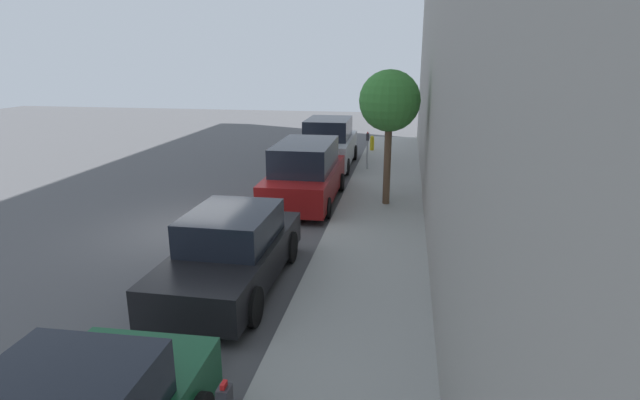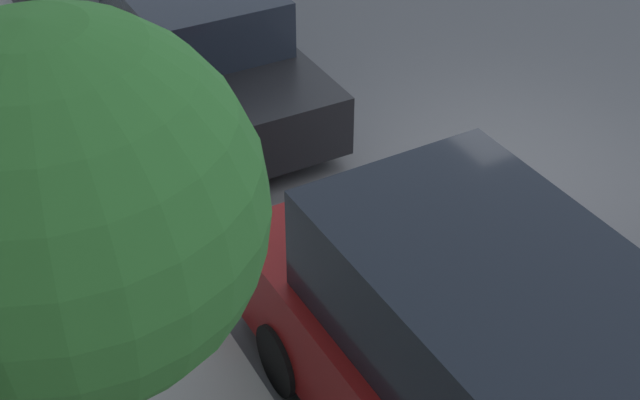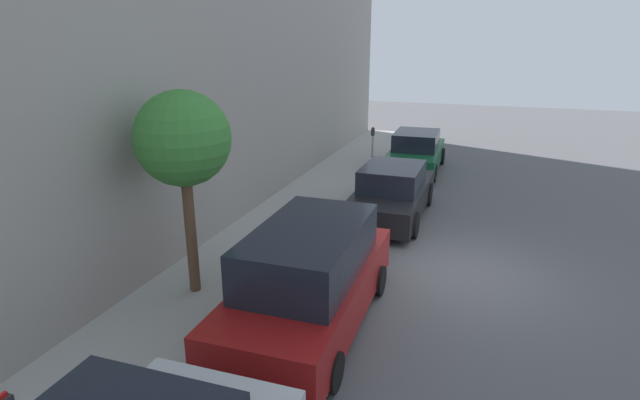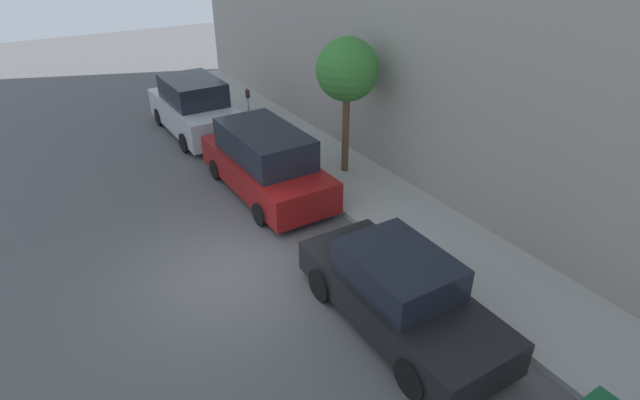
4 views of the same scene
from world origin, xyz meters
name	(u,v)px [view 4 (image 4 of 4)]	position (x,y,z in m)	size (l,w,h in m)	color
ground_plane	(231,274)	(0.00, 0.00, 0.00)	(60.00, 60.00, 0.00)	#515154
sidewalk	(400,213)	(4.76, 0.00, 0.07)	(2.52, 32.00, 0.15)	#9E9E99
parked_sedan_second	(399,293)	(2.14, -3.07, 0.72)	(1.92, 4.51, 1.54)	black
parked_minivan_third	(265,162)	(2.39, 3.05, 0.92)	(2.02, 4.92, 1.90)	maroon
parked_suv_fourth	(195,108)	(2.26, 8.51, 0.93)	(2.08, 4.83, 1.98)	#B7BABF
parking_meter_far	(248,104)	(3.95, 7.61, 1.04)	(0.11, 0.15, 1.45)	#ADADB2
street_tree	(347,71)	(4.91, 2.82, 3.17)	(1.76, 1.76, 3.94)	brown
fire_hydrant	(207,91)	(3.85, 11.71, 0.49)	(0.20, 0.20, 0.69)	gold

